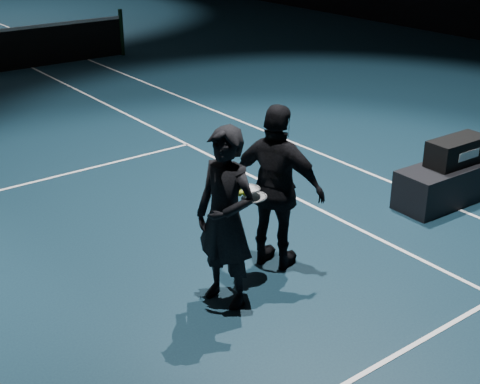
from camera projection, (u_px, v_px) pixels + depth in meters
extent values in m
cylinder|color=black|center=(121.00, 32.00, 16.17)|extent=(0.10, 0.10, 1.10)
cube|color=black|center=(453.00, 182.00, 8.47)|extent=(1.67, 0.60, 0.50)
cube|color=black|center=(457.00, 151.00, 8.30)|extent=(0.84, 0.38, 0.33)
cube|color=white|center=(469.00, 155.00, 8.17)|extent=(0.39, 0.02, 0.11)
imported|color=black|center=(226.00, 218.00, 6.09)|extent=(0.57, 0.72, 1.74)
imported|color=black|center=(277.00, 188.00, 6.72)|extent=(0.81, 1.10, 1.74)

